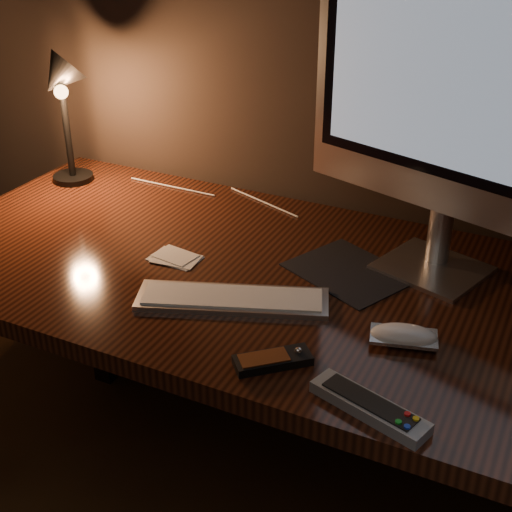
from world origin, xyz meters
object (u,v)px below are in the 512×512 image
at_px(monitor, 456,88).
at_px(mouse, 404,337).
at_px(keyboard, 232,299).
at_px(media_remote, 273,360).
at_px(desk, 286,311).
at_px(tv_remote, 369,407).
at_px(desk_lamp, 61,96).

xyz_separation_m(monitor, mouse, (0.02, -0.27, -0.37)).
bearing_deg(keyboard, media_remote, -64.48).
height_order(desk, monitor, monitor).
bearing_deg(tv_remote, monitor, 109.90).
bearing_deg(tv_remote, keyboard, 167.83).
xyz_separation_m(media_remote, desk_lamp, (-0.80, 0.47, 0.23)).
relative_size(monitor, media_remote, 5.04).
relative_size(monitor, tv_remote, 3.21).
xyz_separation_m(tv_remote, desk_lamp, (-0.99, 0.52, 0.23)).
bearing_deg(desk_lamp, tv_remote, -21.42).
relative_size(monitor, keyboard, 1.76).
distance_m(monitor, tv_remote, 0.61).
bearing_deg(desk, monitor, 16.64).
bearing_deg(desk_lamp, monitor, 3.89).
relative_size(desk, keyboard, 4.32).
bearing_deg(mouse, keyboard, 166.61).
height_order(monitor, mouse, monitor).
relative_size(mouse, tv_remote, 0.58).
distance_m(monitor, desk_lamp, 0.98).
bearing_deg(tv_remote, desk, 145.70).
xyz_separation_m(monitor, desk_lamp, (-0.97, 0.04, -0.14)).
xyz_separation_m(desk, desk_lamp, (-0.68, 0.12, 0.37)).
distance_m(desk, desk_lamp, 0.78).
bearing_deg(monitor, desk, -145.67).
bearing_deg(desk_lamp, mouse, -11.48).
relative_size(keyboard, media_remote, 2.87).
xyz_separation_m(monitor, media_remote, (-0.16, -0.43, -0.38)).
relative_size(media_remote, desk_lamp, 0.36).
relative_size(keyboard, tv_remote, 1.83).
height_order(keyboard, tv_remote, tv_remote).
bearing_deg(desk, desk_lamp, 169.57).
distance_m(media_remote, tv_remote, 0.19).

